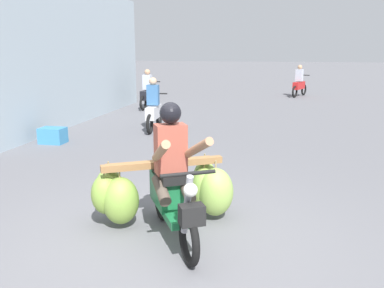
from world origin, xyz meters
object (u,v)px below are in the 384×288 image
at_px(motorbike_distant_ahead_left, 299,84).
at_px(motorbike_distant_far_ahead, 148,93).
at_px(motorbike_main_loaded, 167,188).
at_px(motorbike_distant_ahead_right, 154,109).
at_px(produce_crate, 53,135).

xyz_separation_m(motorbike_distant_ahead_left, motorbike_distant_far_ahead, (-5.39, -4.93, 0.00)).
distance_m(motorbike_main_loaded, motorbike_distant_ahead_left, 14.63).
xyz_separation_m(motorbike_distant_ahead_right, motorbike_distant_far_ahead, (-1.40, 3.81, 0.00)).
bearing_deg(motorbike_main_loaded, motorbike_distant_far_ahead, 109.44).
xyz_separation_m(motorbike_main_loaded, motorbike_distant_ahead_left, (2.01, 14.49, 0.08)).
distance_m(motorbike_distant_ahead_left, motorbike_distant_far_ahead, 7.30).
bearing_deg(produce_crate, motorbike_distant_ahead_left, 61.38).
relative_size(motorbike_distant_ahead_right, motorbike_distant_far_ahead, 1.00).
height_order(motorbike_distant_far_ahead, produce_crate, motorbike_distant_far_ahead).
height_order(motorbike_main_loaded, motorbike_distant_ahead_left, motorbike_main_loaded).
relative_size(motorbike_distant_ahead_right, produce_crate, 2.90).
distance_m(motorbike_main_loaded, motorbike_distant_far_ahead, 10.14).
bearing_deg(motorbike_distant_ahead_right, motorbike_distant_far_ahead, 110.21).
xyz_separation_m(motorbike_main_loaded, motorbike_distant_ahead_right, (-1.97, 5.75, 0.08)).
bearing_deg(motorbike_distant_ahead_left, produce_crate, -118.62).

